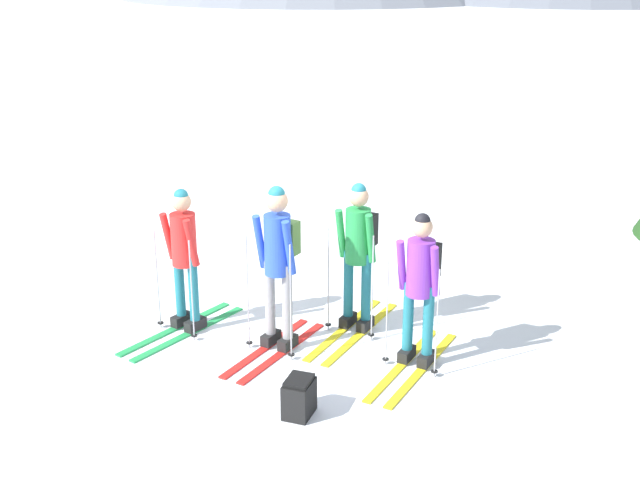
% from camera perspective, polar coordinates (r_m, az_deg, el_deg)
% --- Properties ---
extents(ground_plane, '(400.00, 400.00, 0.00)m').
position_cam_1_polar(ground_plane, '(9.10, -0.99, -6.86)').
color(ground_plane, white).
extents(skier_in_red, '(0.82, 1.70, 1.65)m').
position_cam_1_polar(skier_in_red, '(9.07, -9.55, -1.07)').
color(skier_in_red, green).
rests_on(skier_in_red, ground).
extents(skier_in_blue, '(0.63, 1.61, 1.82)m').
position_cam_1_polar(skier_in_blue, '(8.49, -2.94, -1.24)').
color(skier_in_blue, red).
rests_on(skier_in_blue, ground).
extents(skier_in_green, '(0.62, 1.79, 1.72)m').
position_cam_1_polar(skier_in_green, '(8.94, 2.70, -0.63)').
color(skier_in_green, yellow).
rests_on(skier_in_green, ground).
extents(skier_in_purple, '(0.62, 1.79, 1.64)m').
position_cam_1_polar(skier_in_purple, '(8.25, 7.05, -2.94)').
color(skier_in_purple, yellow).
rests_on(skier_in_purple, ground).
extents(backpack_on_snow_front, '(0.25, 0.32, 0.38)m').
position_cam_1_polar(backpack_on_snow_front, '(7.61, -1.48, -10.96)').
color(backpack_on_snow_front, black).
rests_on(backpack_on_snow_front, ground).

